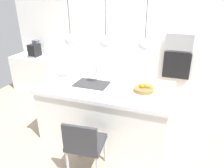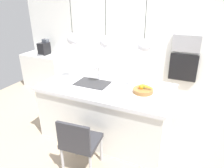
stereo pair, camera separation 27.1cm
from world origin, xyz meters
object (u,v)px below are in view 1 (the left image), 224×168
(coffee_machine, at_px, (35,50))
(chair_near, at_px, (84,143))
(microwave, at_px, (180,42))
(fruit_bowl, at_px, (144,89))
(oven, at_px, (177,65))

(coffee_machine, relative_size, chair_near, 0.45)
(microwave, xyz_separation_m, chair_near, (-0.99, -2.49, -0.90))
(coffee_machine, bearing_deg, microwave, 5.03)
(fruit_bowl, bearing_deg, microwave, 75.39)
(fruit_bowl, distance_m, microwave, 1.68)
(microwave, bearing_deg, oven, 0.00)
(oven, bearing_deg, fruit_bowl, -104.61)
(microwave, bearing_deg, coffee_machine, -174.97)
(oven, relative_size, chair_near, 0.66)
(fruit_bowl, height_order, oven, oven)
(microwave, relative_size, oven, 0.96)
(fruit_bowl, relative_size, coffee_machine, 0.80)
(fruit_bowl, distance_m, chair_near, 1.18)
(fruit_bowl, bearing_deg, coffee_machine, 156.72)
(coffee_machine, bearing_deg, chair_near, -42.50)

